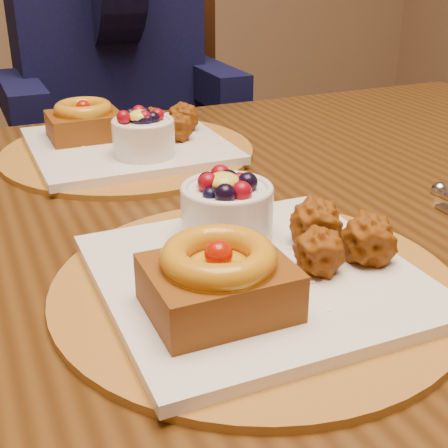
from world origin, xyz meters
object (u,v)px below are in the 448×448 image
(diner, at_px, (105,26))
(chair_far, at_px, (132,157))
(place_setting_near, at_px, (250,262))
(place_setting_far, at_px, (126,140))
(dining_table, at_px, (179,261))

(diner, bearing_deg, chair_far, -16.09)
(place_setting_near, height_order, diner, diner)
(place_setting_near, xyz_separation_m, diner, (0.11, 1.00, 0.09))
(place_setting_far, bearing_deg, dining_table, -89.31)
(diner, bearing_deg, dining_table, -108.63)
(place_setting_near, relative_size, chair_far, 0.38)
(dining_table, bearing_deg, place_setting_far, 90.69)
(chair_far, distance_m, diner, 0.32)
(dining_table, distance_m, diner, 0.82)
(place_setting_near, height_order, place_setting_far, place_setting_near)
(place_setting_near, bearing_deg, chair_far, 81.04)
(place_setting_near, bearing_deg, dining_table, 89.15)
(place_setting_near, distance_m, diner, 1.01)
(dining_table, bearing_deg, place_setting_near, -90.85)
(place_setting_far, height_order, chair_far, chair_far)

